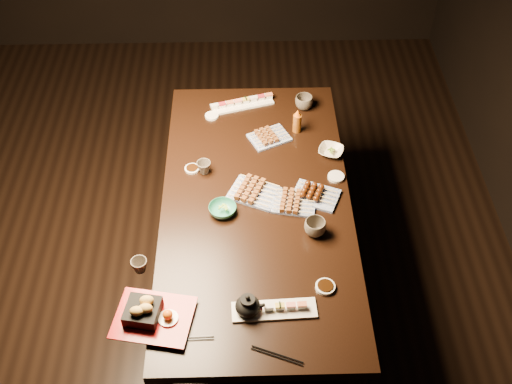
% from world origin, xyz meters
% --- Properties ---
extents(ground, '(5.00, 5.00, 0.00)m').
position_xyz_m(ground, '(0.00, 0.00, 0.00)').
color(ground, black).
rests_on(ground, ground).
extents(dining_table, '(1.31, 1.97, 0.75)m').
position_xyz_m(dining_table, '(0.47, -0.07, 0.38)').
color(dining_table, black).
rests_on(dining_table, ground).
extents(sushi_platter_near, '(0.35, 0.11, 0.04)m').
position_xyz_m(sushi_platter_near, '(0.53, -0.68, 0.77)').
color(sushi_platter_near, white).
rests_on(sushi_platter_near, dining_table).
extents(sushi_platter_far, '(0.36, 0.19, 0.04)m').
position_xyz_m(sushi_platter_far, '(0.41, 0.68, 0.77)').
color(sushi_platter_far, white).
rests_on(sushi_platter_far, dining_table).
extents(yakitori_plate_center, '(0.28, 0.24, 0.06)m').
position_xyz_m(yakitori_plate_center, '(0.47, -0.01, 0.78)').
color(yakitori_plate_center, '#828EB6').
rests_on(yakitori_plate_center, dining_table).
extents(yakitori_plate_right, '(0.23, 0.18, 0.05)m').
position_xyz_m(yakitori_plate_right, '(0.65, -0.09, 0.78)').
color(yakitori_plate_right, '#828EB6').
rests_on(yakitori_plate_right, dining_table).
extents(yakitori_plate_left, '(0.24, 0.22, 0.05)m').
position_xyz_m(yakitori_plate_left, '(0.55, 0.39, 0.78)').
color(yakitori_plate_left, '#828EB6').
rests_on(yakitori_plate_left, dining_table).
extents(tsukune_plate, '(0.26, 0.23, 0.05)m').
position_xyz_m(tsukune_plate, '(0.76, -0.04, 0.78)').
color(tsukune_plate, '#828EB6').
rests_on(tsukune_plate, dining_table).
extents(edamame_bowl_green, '(0.18, 0.18, 0.04)m').
position_xyz_m(edamame_bowl_green, '(0.32, -0.13, 0.77)').
color(edamame_bowl_green, '#27785D').
rests_on(edamame_bowl_green, dining_table).
extents(edamame_bowl_cream, '(0.16, 0.16, 0.03)m').
position_xyz_m(edamame_bowl_cream, '(0.87, 0.27, 0.77)').
color(edamame_bowl_cream, beige).
rests_on(edamame_bowl_cream, dining_table).
extents(tempura_tray, '(0.35, 0.30, 0.11)m').
position_xyz_m(tempura_tray, '(0.04, -0.71, 0.81)').
color(tempura_tray, black).
rests_on(tempura_tray, dining_table).
extents(teacup_near_left, '(0.07, 0.07, 0.07)m').
position_xyz_m(teacup_near_left, '(-0.04, -0.46, 0.78)').
color(teacup_near_left, '#4F463C').
rests_on(teacup_near_left, dining_table).
extents(teacup_mid_right, '(0.13, 0.13, 0.08)m').
position_xyz_m(teacup_mid_right, '(0.73, -0.27, 0.79)').
color(teacup_mid_right, '#4F463C').
rests_on(teacup_mid_right, dining_table).
extents(teacup_far_left, '(0.08, 0.08, 0.07)m').
position_xyz_m(teacup_far_left, '(0.22, 0.15, 0.78)').
color(teacup_far_left, '#4F463C').
rests_on(teacup_far_left, dining_table).
extents(teacup_far_right, '(0.11, 0.11, 0.08)m').
position_xyz_m(teacup_far_right, '(0.75, 0.65, 0.79)').
color(teacup_far_right, '#4F463C').
rests_on(teacup_far_right, dining_table).
extents(teapot, '(0.13, 0.13, 0.10)m').
position_xyz_m(teapot, '(0.42, -0.68, 0.80)').
color(teapot, black).
rests_on(teapot, dining_table).
extents(condiment_bottle, '(0.06, 0.06, 0.14)m').
position_xyz_m(condiment_bottle, '(0.70, 0.45, 0.82)').
color(condiment_bottle, brown).
rests_on(condiment_bottle, dining_table).
extents(sauce_dish_west, '(0.08, 0.08, 0.01)m').
position_xyz_m(sauce_dish_west, '(0.16, 0.17, 0.76)').
color(sauce_dish_west, white).
rests_on(sauce_dish_west, dining_table).
extents(sauce_dish_east, '(0.09, 0.09, 0.01)m').
position_xyz_m(sauce_dish_east, '(0.87, 0.09, 0.76)').
color(sauce_dish_east, white).
rests_on(sauce_dish_east, dining_table).
extents(sauce_dish_se, '(0.09, 0.09, 0.01)m').
position_xyz_m(sauce_dish_se, '(0.75, -0.57, 0.76)').
color(sauce_dish_se, white).
rests_on(sauce_dish_se, dining_table).
extents(sauce_dish_nw, '(0.10, 0.10, 0.01)m').
position_xyz_m(sauce_dish_nw, '(0.25, 0.58, 0.76)').
color(sauce_dish_nw, white).
rests_on(sauce_dish_nw, dining_table).
extents(chopsticks_near, '(0.20, 0.02, 0.01)m').
position_xyz_m(chopsticks_near, '(0.19, -0.80, 0.75)').
color(chopsticks_near, black).
rests_on(chopsticks_near, dining_table).
extents(chopsticks_se, '(0.20, 0.10, 0.01)m').
position_xyz_m(chopsticks_se, '(0.53, -0.89, 0.75)').
color(chopsticks_se, black).
rests_on(chopsticks_se, dining_table).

